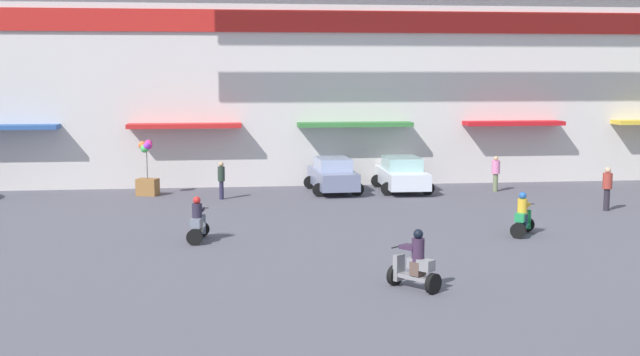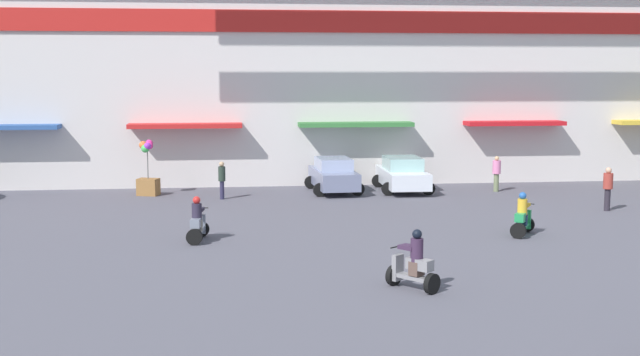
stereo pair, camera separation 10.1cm
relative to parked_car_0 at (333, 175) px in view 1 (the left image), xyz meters
name	(u,v)px [view 1 (the left image)]	position (x,y,z in m)	size (l,w,h in m)	color
ground_plane	(444,269)	(1.09, -14.78, -0.78)	(128.00, 128.00, 0.00)	#514F5A
colonial_building	(333,23)	(1.10, 8.06, 7.25)	(40.35, 16.02, 18.53)	silver
parked_car_0	(333,175)	(0.00, 0.00, 0.00)	(2.43, 4.11, 1.57)	slate
parked_car_1	(402,174)	(3.18, -0.02, 0.00)	(2.44, 4.32, 1.57)	white
scooter_rider_0	(523,217)	(4.96, -10.54, -0.18)	(1.19, 1.42, 1.48)	black
scooter_rider_3	(415,265)	(-0.23, -16.84, -0.15)	(1.25, 1.38, 1.56)	black
scooter_rider_4	(198,223)	(-5.80, -10.22, -0.18)	(0.72, 1.50, 1.48)	black
pedestrian_0	(607,186)	(10.03, -6.21, 0.20)	(0.41, 0.41, 1.73)	#29232D
pedestrian_1	(496,172)	(7.40, -0.66, 0.13)	(0.52, 0.52, 1.62)	#6D7753
pedestrian_2	(221,178)	(-5.03, -1.48, 0.15)	(0.33, 0.33, 1.62)	#292641
balloon_vendor_cart	(147,174)	(-8.28, 0.01, 0.18)	(1.05, 0.86, 2.46)	olive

